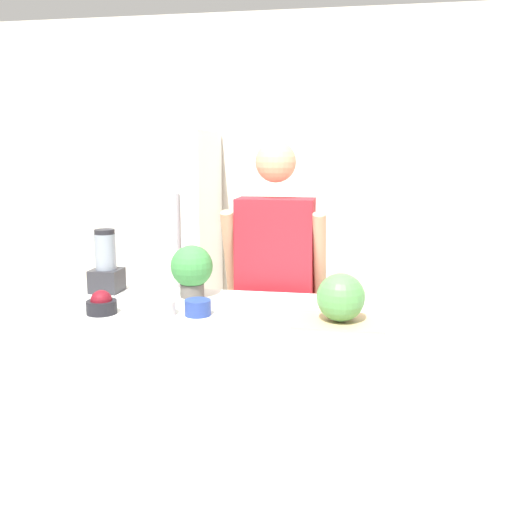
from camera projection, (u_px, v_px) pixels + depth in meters
wall_back at (296, 197)px, 4.20m from camera, size 8.00×0.06×2.60m
counter_island at (255, 403)px, 2.71m from camera, size 1.91×0.74×0.91m
refrigerator at (166, 258)px, 4.07m from camera, size 0.67×0.67×1.77m
person at (275, 291)px, 3.17m from camera, size 0.56×0.27×1.68m
cutting_board at (338, 322)px, 2.43m from camera, size 0.38×0.27×0.01m
watermelon at (341, 297)px, 2.40m from camera, size 0.21×0.21×0.21m
bowl_cherries at (101, 304)px, 2.57m from camera, size 0.14×0.14×0.11m
bowl_cream at (156, 305)px, 2.55m from camera, size 0.17×0.17×0.12m
bowl_small_blue at (198, 308)px, 2.55m from camera, size 0.12×0.12×0.07m
blender at (106, 266)px, 2.96m from camera, size 0.15×0.15×0.33m
potted_plant at (192, 268)px, 2.85m from camera, size 0.21×0.21×0.26m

